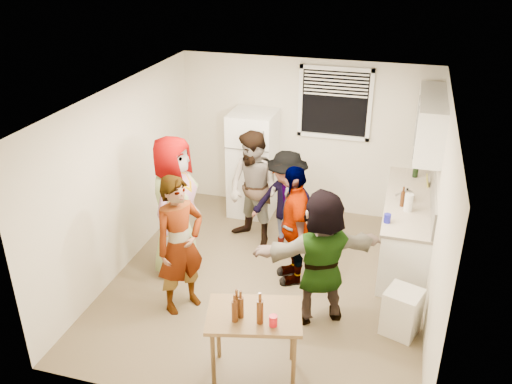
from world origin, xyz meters
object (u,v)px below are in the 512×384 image
(kettle, at_px, (406,200))
(beer_bottle_counter, at_px, (402,206))
(guest_grey, at_px, (179,268))
(guest_stripe, at_px, (184,305))
(trash_bin, at_px, (402,314))
(beer_bottle_table, at_px, (260,323))
(refrigerator, at_px, (253,164))
(guest_back_right, at_px, (285,251))
(guest_back_left, at_px, (254,241))
(guest_orange, at_px, (318,316))
(guest_black, at_px, (292,278))
(wine_bottle, at_px, (415,177))
(serving_table, at_px, (254,374))
(blue_cup, at_px, (387,222))
(red_cup, at_px, (273,325))

(kettle, distance_m, beer_bottle_counter, 0.21)
(guest_grey, relative_size, guest_stripe, 1.10)
(trash_bin, height_order, beer_bottle_table, beer_bottle_table)
(refrigerator, bearing_deg, guest_stripe, -92.49)
(kettle, height_order, guest_back_right, kettle)
(refrigerator, height_order, guest_back_left, refrigerator)
(guest_back_left, bearing_deg, refrigerator, 134.09)
(guest_back_right, bearing_deg, guest_orange, -57.29)
(beer_bottle_table, relative_size, guest_grey, 0.13)
(guest_stripe, distance_m, guest_black, 1.50)
(guest_grey, bearing_deg, guest_stripe, -151.33)
(refrigerator, height_order, guest_back_right, refrigerator)
(refrigerator, height_order, guest_grey, refrigerator)
(refrigerator, height_order, wine_bottle, refrigerator)
(wine_bottle, distance_m, guest_grey, 3.72)
(guest_back_left, xyz_separation_m, guest_back_right, (0.52, -0.14, 0.00))
(guest_black, height_order, guest_orange, guest_orange)
(trash_bin, relative_size, serving_table, 0.59)
(kettle, xyz_separation_m, guest_grey, (-2.91, -1.14, -0.90))
(kettle, distance_m, guest_black, 1.88)
(kettle, relative_size, guest_stripe, 0.13)
(blue_cup, xyz_separation_m, trash_bin, (0.29, -0.94, -0.65))
(kettle, height_order, guest_back_left, kettle)
(beer_bottle_table, height_order, guest_black, beer_bottle_table)
(serving_table, bearing_deg, guest_stripe, 143.07)
(refrigerator, relative_size, guest_back_left, 0.99)
(serving_table, xyz_separation_m, red_cup, (0.22, -0.12, 0.79))
(guest_grey, height_order, guest_back_left, guest_back_left)
(refrigerator, bearing_deg, kettle, -17.85)
(beer_bottle_counter, xyz_separation_m, guest_back_left, (-2.06, 0.03, -0.90))
(beer_bottle_counter, distance_m, beer_bottle_table, 2.95)
(kettle, distance_m, guest_stripe, 3.28)
(beer_bottle_table, bearing_deg, serving_table, 127.67)
(serving_table, height_order, guest_stripe, serving_table)
(beer_bottle_counter, relative_size, trash_bin, 0.38)
(wine_bottle, xyz_separation_m, serving_table, (-1.45, -3.62, -0.90))
(guest_black, bearing_deg, beer_bottle_table, -19.65)
(guest_grey, xyz_separation_m, guest_black, (1.56, 0.19, 0.00))
(guest_back_right, bearing_deg, beer_bottle_table, -78.29)
(trash_bin, relative_size, beer_bottle_table, 2.16)
(guest_stripe, bearing_deg, beer_bottle_table, -93.83)
(kettle, distance_m, blue_cup, 0.75)
(guest_back_left, relative_size, guest_back_right, 1.11)
(guest_back_left, bearing_deg, red_cup, -42.86)
(guest_back_left, bearing_deg, trash_bin, -6.86)
(trash_bin, height_order, guest_stripe, trash_bin)
(trash_bin, bearing_deg, refrigerator, 135.57)
(guest_black, bearing_deg, guest_orange, 12.14)
(red_cup, relative_size, guest_orange, 0.07)
(guest_black, bearing_deg, kettle, 102.72)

